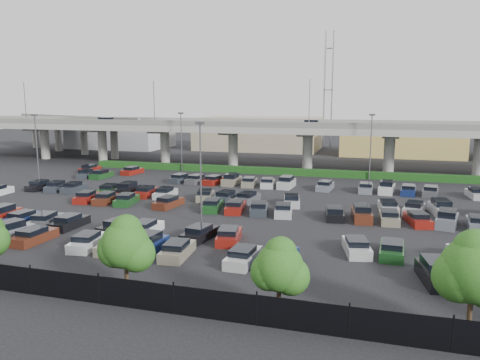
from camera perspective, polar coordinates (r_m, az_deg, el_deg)
The scene contains 10 objects.
ground at distance 55.69m, azimuth -1.77°, elevation -3.14°, with size 280.00×280.00×0.00m, color black.
overpass at distance 85.46m, azimuth 4.80°, elevation 6.05°, with size 150.00×13.00×15.80m.
on_ramp at distance 117.28m, azimuth -19.83°, elevation 6.45°, with size 50.93×30.13×8.80m.
hedge at distance 79.32m, azimuth 3.87°, elevation 1.11°, with size 66.00×1.60×1.10m, color #103A12.
fence at distance 31.27m, azimuth -18.47°, elevation -12.37°, with size 70.00×0.10×2.00m.
tree_row at distance 31.16m, azimuth -16.03°, elevation -7.22°, with size 65.07×3.66×5.94m.
parked_cars at distance 52.28m, azimuth -3.37°, elevation -3.34°, with size 63.00×41.63×1.67m.
light_poles at distance 57.90m, azimuth -5.07°, elevation 3.58°, with size 66.90×48.38×10.30m.
distant_buildings at distance 113.80m, azimuth 14.11°, elevation 5.08°, with size 138.00×24.00×9.00m.
comm_tower at distance 126.28m, azimuth 10.71°, elevation 11.02°, with size 2.40×2.40×30.00m.
Camera 1 is at (16.98, -51.57, 12.40)m, focal length 35.00 mm.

